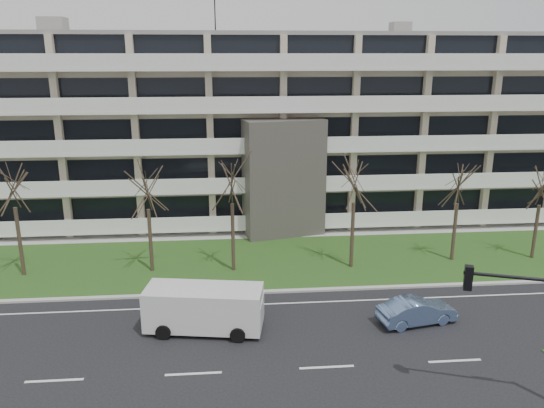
{
  "coord_description": "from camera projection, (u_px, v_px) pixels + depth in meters",
  "views": [
    {
      "loc": [
        -4.27,
        -20.76,
        13.69
      ],
      "look_at": [
        -1.63,
        10.0,
        4.9
      ],
      "focal_mm": 35.0,
      "sensor_mm": 36.0,
      "label": 1
    }
  ],
  "objects": [
    {
      "name": "lane_edge_line",
      "position": [
        306.0,
        302.0,
        30.22
      ],
      "size": [
        90.0,
        0.12,
        0.01
      ],
      "primitive_type": "cube",
      "color": "white",
      "rests_on": "ground"
    },
    {
      "name": "tree_4",
      "position": [
        355.0,
        177.0,
        33.56
      ],
      "size": [
        3.97,
        3.97,
        7.95
      ],
      "color": "#382B21",
      "rests_on": "ground"
    },
    {
      "name": "curb",
      "position": [
        302.0,
        290.0,
        31.65
      ],
      "size": [
        90.0,
        0.35,
        0.12
      ],
      "primitive_type": "cube",
      "color": "#B2B2AD",
      "rests_on": "ground"
    },
    {
      "name": "apartment_building",
      "position": [
        276.0,
        126.0,
        46.18
      ],
      "size": [
        60.5,
        15.1,
        18.75
      ],
      "color": "#BAAB91",
      "rests_on": "ground"
    },
    {
      "name": "sidewalk",
      "position": [
        283.0,
        233.0,
        41.71
      ],
      "size": [
        90.0,
        2.0,
        0.08
      ],
      "primitive_type": "cube",
      "color": "#B2B2AD",
      "rests_on": "ground"
    },
    {
      "name": "grass_verge",
      "position": [
        292.0,
        260.0,
        36.45
      ],
      "size": [
        90.0,
        10.0,
        0.06
      ],
      "primitive_type": "cube",
      "color": "#2F541C",
      "rests_on": "ground"
    },
    {
      "name": "tree_2",
      "position": [
        147.0,
        184.0,
        33.0
      ],
      "size": [
        3.76,
        3.76,
        7.52
      ],
      "color": "#382B21",
      "rests_on": "ground"
    },
    {
      "name": "tree_6",
      "position": [
        542.0,
        184.0,
        35.3
      ],
      "size": [
        3.44,
        3.44,
        6.87
      ],
      "color": "#382B21",
      "rests_on": "ground"
    },
    {
      "name": "ground",
      "position": [
        327.0,
        367.0,
        24.0
      ],
      "size": [
        160.0,
        160.0,
        0.0
      ],
      "primitive_type": "plane",
      "color": "black",
      "rests_on": "ground"
    },
    {
      "name": "white_van",
      "position": [
        206.0,
        305.0,
        26.91
      ],
      "size": [
        6.2,
        3.15,
        2.3
      ],
      "rotation": [
        0.0,
        0.0,
        -0.16
      ],
      "color": "silver",
      "rests_on": "ground"
    },
    {
      "name": "blue_sedan",
      "position": [
        417.0,
        311.0,
        27.77
      ],
      "size": [
        4.36,
        2.24,
        1.37
      ],
      "primitive_type": "imported",
      "rotation": [
        0.0,
        0.0,
        1.77
      ],
      "color": "#6782B3",
      "rests_on": "ground"
    },
    {
      "name": "tree_1",
      "position": [
        11.0,
        180.0,
        32.2
      ],
      "size": [
        4.05,
        4.05,
        8.1
      ],
      "color": "#382B21",
      "rests_on": "ground"
    },
    {
      "name": "tree_3",
      "position": [
        232.0,
        176.0,
        32.95
      ],
      "size": [
        4.08,
        4.08,
        8.15
      ],
      "color": "#382B21",
      "rests_on": "ground"
    },
    {
      "name": "tree_5",
      "position": [
        459.0,
        180.0,
        34.91
      ],
      "size": [
        3.63,
        3.63,
        7.25
      ],
      "color": "#382B21",
      "rests_on": "ground"
    },
    {
      "name": "silver_pickup",
      "position": [
        207.0,
        303.0,
        28.56
      ],
      "size": [
        5.62,
        3.87,
        1.43
      ],
      "primitive_type": "imported",
      "rotation": [
        0.0,
        0.0,
        1.89
      ],
      "color": "#B2B5BA",
      "rests_on": "ground"
    }
  ]
}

